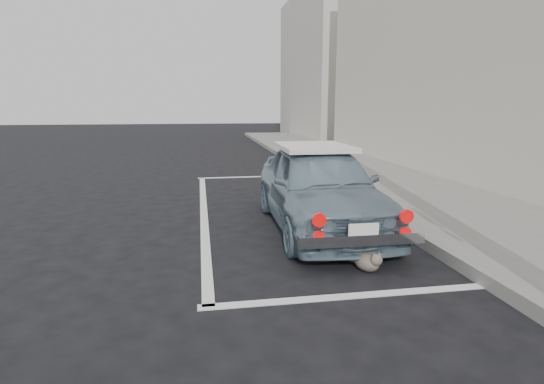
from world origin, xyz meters
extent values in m
plane|color=black|center=(0.00, 0.00, 0.00)|extent=(80.00, 80.00, 0.00)
cube|color=slate|center=(3.20, 2.00, 0.07)|extent=(2.80, 40.00, 0.15)
cube|color=black|center=(4.66, 4.00, 1.40)|extent=(0.10, 16.00, 2.40)
cube|color=#1424A3|center=(4.66, 7.60, 4.60)|extent=(0.10, 2.00, 1.60)
cube|color=orange|center=(4.66, 10.00, 4.60)|extent=(0.10, 2.00, 1.60)
cube|color=#BAB3A9|center=(6.35, 20.00, 4.00)|extent=(3.50, 10.00, 8.00)
cube|color=silver|center=(0.50, -0.50, 0.00)|extent=(3.00, 0.12, 0.01)
cube|color=silver|center=(0.50, 6.50, 0.00)|extent=(3.00, 0.12, 0.01)
cube|color=silver|center=(-0.90, 3.00, 0.00)|extent=(0.12, 7.00, 0.01)
imported|color=gray|center=(0.77, 1.80, 0.62)|extent=(1.51, 3.64, 1.23)
cube|color=silver|center=(0.77, 2.16, 1.16)|extent=(1.04, 1.39, 0.07)
cube|color=silver|center=(0.74, 0.04, 0.38)|extent=(1.38, 0.14, 0.12)
cube|color=white|center=(0.74, 0.00, 0.48)|extent=(0.33, 0.02, 0.17)
cylinder|color=red|center=(0.26, 0.02, 0.62)|extent=(0.15, 0.04, 0.15)
cylinder|color=red|center=(1.22, 0.00, 0.62)|extent=(0.15, 0.04, 0.15)
cylinder|color=red|center=(0.26, 0.02, 0.44)|extent=(0.12, 0.04, 0.12)
cylinder|color=red|center=(1.22, 0.00, 0.44)|extent=(0.12, 0.04, 0.12)
ellipsoid|color=brown|center=(0.83, 0.09, 0.11)|extent=(0.32, 0.39, 0.20)
sphere|color=brown|center=(0.88, -0.05, 0.18)|extent=(0.13, 0.13, 0.13)
cone|color=brown|center=(0.85, -0.06, 0.24)|extent=(0.04, 0.04, 0.05)
cone|color=brown|center=(0.91, -0.04, 0.24)|extent=(0.04, 0.04, 0.05)
cylinder|color=brown|center=(0.81, 0.27, 0.04)|extent=(0.17, 0.18, 0.03)
camera|label=1|loc=(-0.93, -4.06, 1.78)|focal=28.00mm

